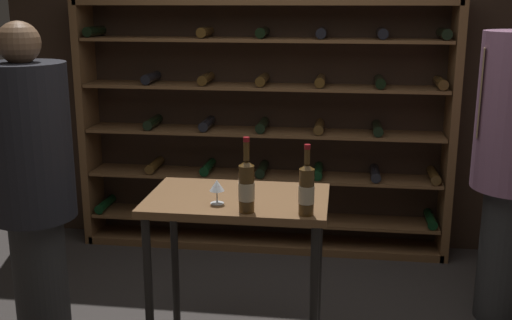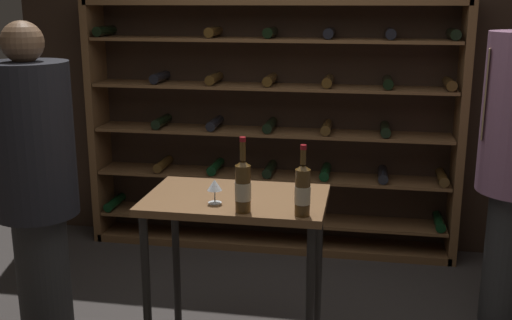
{
  "view_description": "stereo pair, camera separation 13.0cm",
  "coord_description": "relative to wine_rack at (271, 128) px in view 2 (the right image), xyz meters",
  "views": [
    {
      "loc": [
        0.38,
        -3.03,
        1.94
      ],
      "look_at": [
        -0.07,
        0.2,
        1.1
      ],
      "focal_mm": 43.54,
      "sensor_mm": 36.0,
      "label": 1
    },
    {
      "loc": [
        0.51,
        -3.01,
        1.94
      ],
      "look_at": [
        -0.07,
        0.2,
        1.1
      ],
      "focal_mm": 43.54,
      "sensor_mm": 36.0,
      "label": 2
    }
  ],
  "objects": [
    {
      "name": "tasting_table",
      "position": [
        0.07,
        -1.65,
        -0.16
      ],
      "size": [
        0.94,
        0.6,
        0.95
      ],
      "color": "brown",
      "rests_on": "ground"
    },
    {
      "name": "back_wall",
      "position": [
        0.21,
        0.21,
        0.48
      ],
      "size": [
        4.63,
        0.1,
        2.92
      ],
      "primitive_type": "cube",
      "color": "#332319",
      "rests_on": "ground"
    },
    {
      "name": "wine_bottle_green_slim",
      "position": [
        0.44,
        -1.88,
        0.1
      ],
      "size": [
        0.08,
        0.08,
        0.34
      ],
      "color": "#4C3314",
      "rests_on": "tasting_table"
    },
    {
      "name": "wine_rack",
      "position": [
        0.0,
        0.0,
        0.0
      ],
      "size": [
        2.89,
        0.32,
        1.96
      ],
      "color": "brown",
      "rests_on": "ground"
    },
    {
      "name": "wine_bottle_red_label",
      "position": [
        0.15,
        -1.88,
        0.1
      ],
      "size": [
        0.08,
        0.08,
        0.37
      ],
      "color": "#4C3314",
      "rests_on": "tasting_table"
    },
    {
      "name": "person_bystander_red_print",
      "position": [
        -1.07,
        -1.64,
        0.03
      ],
      "size": [
        0.46,
        0.46,
        1.84
      ],
      "rotation": [
        0.0,
        0.0,
        1.78
      ],
      "color": "#2B2B2B",
      "rests_on": "ground"
    },
    {
      "name": "wine_glass_stemmed_right",
      "position": [
        -0.01,
        -1.78,
        0.06
      ],
      "size": [
        0.07,
        0.07,
        0.12
      ],
      "color": "silver",
      "rests_on": "tasting_table"
    }
  ]
}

